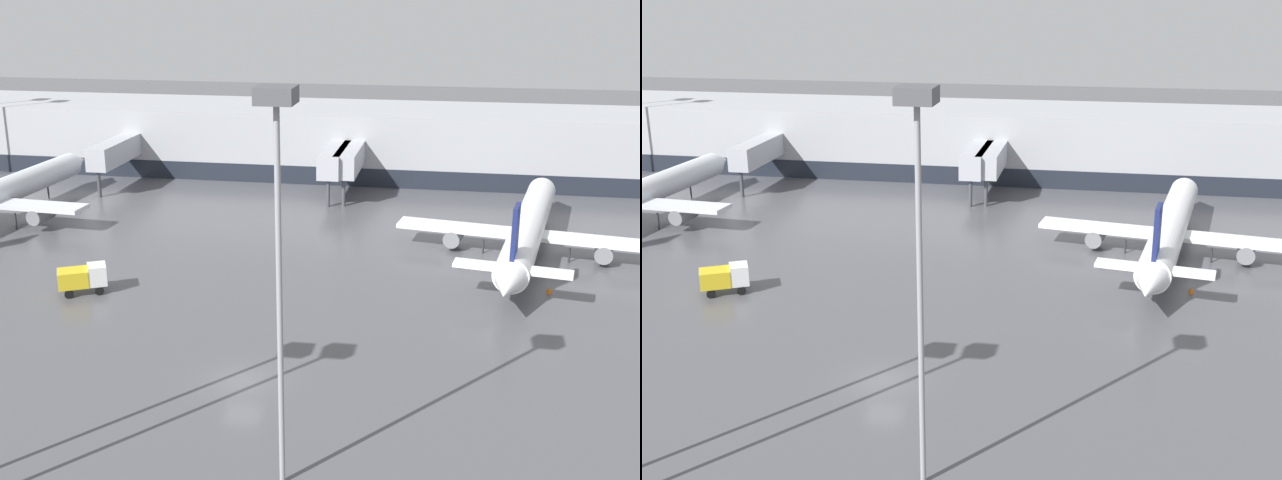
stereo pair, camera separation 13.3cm
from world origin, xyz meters
The scene contains 6 objects.
ground_plane centered at (0.00, 0.00, 0.00)m, with size 320.00×320.00×0.00m, color #4C4C51.
terminal_building centered at (-0.11, 61.85, 4.50)m, with size 160.00×27.33×9.00m.
parked_jet_2 centered at (20.31, 29.71, 2.64)m, with size 25.34×37.19×8.34m.
service_truck_0 centered at (-17.46, 13.13, 1.43)m, with size 4.45×3.60×2.41m.
traffic_cone_2 centered at (21.57, 19.91, 0.30)m, with size 0.50×0.50×0.60m.
apron_light_mast_1 centered at (5.08, -10.41, 16.14)m, with size 1.80×1.80×20.81m.
Camera 1 is at (13.36, -46.00, 25.33)m, focal length 45.00 mm.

